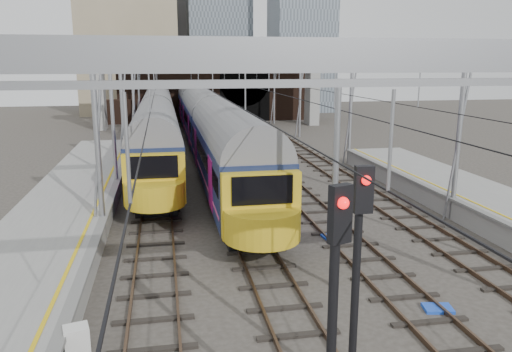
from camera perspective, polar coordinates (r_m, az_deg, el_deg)
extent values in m
plane|color=#38332D|center=(16.13, 11.01, -15.10)|extent=(160.00, 160.00, 0.00)
cube|color=gray|center=(17.79, -25.51, -11.46)|extent=(4.20, 55.00, 1.10)
cube|color=slate|center=(17.17, -18.96, -9.94)|extent=(0.35, 55.00, 0.12)
cube|color=gold|center=(17.23, -20.64, -9.76)|extent=(0.12, 55.00, 0.01)
cube|color=#4C3828|center=(29.17, -12.63, -2.17)|extent=(0.08, 80.00, 0.16)
cube|color=#4C3828|center=(29.14, -9.80, -2.05)|extent=(0.08, 80.00, 0.16)
cube|color=black|center=(29.17, -11.21, -2.25)|extent=(2.40, 80.00, 0.14)
cube|color=#4C3828|center=(29.27, -4.79, -1.84)|extent=(0.08, 80.00, 0.16)
cube|color=#4C3828|center=(29.44, -2.00, -1.72)|extent=(0.08, 80.00, 0.16)
cube|color=black|center=(29.37, -3.39, -1.92)|extent=(2.40, 80.00, 0.14)
cube|color=#4C3828|center=(29.92, 2.86, -1.49)|extent=(0.08, 80.00, 0.16)
cube|color=#4C3828|center=(30.27, 5.51, -1.36)|extent=(0.08, 80.00, 0.16)
cube|color=black|center=(30.11, 4.19, -1.56)|extent=(2.40, 80.00, 0.14)
cube|color=#4C3828|center=(31.07, 10.06, -1.13)|extent=(0.08, 80.00, 0.16)
cube|color=#4C3828|center=(31.59, 12.50, -1.01)|extent=(0.08, 80.00, 0.16)
cube|color=black|center=(31.34, 11.28, -1.20)|extent=(2.40, 80.00, 0.14)
cylinder|color=gray|center=(21.64, -17.64, 2.95)|extent=(0.24, 0.24, 8.00)
cylinder|color=gray|center=(25.46, 22.15, 4.02)|extent=(0.24, 0.24, 8.00)
cube|color=gray|center=(21.88, 4.07, 13.10)|extent=(16.80, 0.28, 0.50)
cylinder|color=gray|center=(35.46, -14.99, 6.77)|extent=(0.24, 0.24, 8.00)
cylinder|color=gray|center=(37.91, 10.75, 7.35)|extent=(0.24, 0.24, 8.00)
cube|color=gray|center=(35.61, -1.73, 13.02)|extent=(16.80, 0.28, 0.50)
cylinder|color=gray|center=(49.38, -13.82, 8.44)|extent=(0.24, 0.24, 8.00)
cylinder|color=gray|center=(51.17, 5.05, 8.90)|extent=(0.24, 0.24, 8.00)
cube|color=gray|center=(49.49, -4.29, 12.95)|extent=(16.80, 0.28, 0.50)
cylinder|color=gray|center=(61.35, -13.24, 9.26)|extent=(0.24, 0.24, 8.00)
cylinder|color=gray|center=(62.79, 2.09, 9.67)|extent=(0.24, 0.24, 8.00)
cube|color=gray|center=(61.43, -5.56, 12.91)|extent=(16.80, 0.28, 0.50)
cube|color=black|center=(28.26, -11.70, 8.55)|extent=(0.03, 80.00, 0.03)
cube|color=black|center=(28.47, -3.53, 8.82)|extent=(0.03, 80.00, 0.03)
cube|color=black|center=(29.23, 4.37, 8.91)|extent=(0.03, 80.00, 0.03)
cube|color=black|center=(30.50, 11.74, 8.84)|extent=(0.03, 80.00, 0.03)
cube|color=black|center=(65.68, -4.05, 10.22)|extent=(26.00, 2.00, 9.00)
cube|color=black|center=(65.20, -1.27, 8.56)|extent=(6.50, 0.10, 5.20)
cylinder|color=black|center=(65.06, -1.28, 10.84)|extent=(6.50, 0.10, 6.50)
cube|color=black|center=(64.62, -14.62, 7.13)|extent=(6.00, 1.50, 3.00)
cube|color=gray|center=(59.70, -17.50, 9.02)|extent=(1.20, 2.50, 8.20)
cube|color=gray|center=(61.95, 6.44, 9.64)|extent=(1.20, 2.50, 8.20)
cube|color=#4C5550|center=(59.44, -5.40, 13.49)|extent=(28.00, 3.00, 1.40)
cube|color=gray|center=(59.46, -5.42, 14.36)|extent=(28.00, 3.00, 0.30)
cube|color=tan|center=(79.39, -14.29, 15.02)|extent=(14.00, 12.00, 22.00)
cube|color=#4C5660|center=(86.13, -4.39, 18.50)|extent=(10.00, 10.00, 32.00)
cube|color=gray|center=(93.26, -8.64, 13.65)|extent=(18.00, 14.00, 18.00)
cube|color=black|center=(53.82, -6.76, 5.15)|extent=(2.40, 71.00, 0.70)
cube|color=#131D43|center=(53.59, -6.82, 7.28)|extent=(3.05, 71.00, 2.73)
cylinder|color=slate|center=(53.47, -6.86, 8.73)|extent=(2.99, 70.50, 2.99)
cube|color=black|center=(53.55, -6.83, 7.74)|extent=(3.07, 69.80, 0.82)
cube|color=#CC3F79|center=(53.67, -6.80, 6.47)|extent=(3.07, 70.00, 0.13)
cube|color=gold|center=(18.67, 0.63, -3.43)|extent=(2.99, 0.60, 2.53)
cube|color=black|center=(18.34, 0.74, -1.64)|extent=(2.29, 0.08, 1.09)
cube|color=black|center=(49.04, -11.06, 4.25)|extent=(2.30, 50.89, 0.70)
cube|color=#131D43|center=(48.80, -11.16, 6.52)|extent=(2.92, 50.89, 2.61)
cylinder|color=slate|center=(48.68, -11.23, 8.04)|extent=(2.86, 50.39, 2.86)
cube|color=black|center=(48.76, -11.18, 7.00)|extent=(2.94, 49.69, 0.78)
cube|color=#CC3F79|center=(48.88, -11.12, 5.67)|extent=(2.94, 49.89, 0.13)
cube|color=gold|center=(23.53, -11.53, -0.40)|extent=(2.86, 0.60, 2.41)
cube|color=black|center=(23.24, -11.61, 1.00)|extent=(2.19, 0.08, 1.04)
cylinder|color=black|center=(9.53, 8.65, -17.62)|extent=(0.18, 0.18, 5.38)
cube|color=black|center=(8.43, 9.59, -4.31)|extent=(0.43, 0.29, 1.01)
sphere|color=red|center=(8.26, 9.93, -3.06)|extent=(0.20, 0.20, 0.20)
cylinder|color=black|center=(11.35, 11.28, -12.70)|extent=(0.18, 0.18, 5.30)
cube|color=black|center=(10.41, 12.20, -1.52)|extent=(0.39, 0.20, 0.99)
sphere|color=red|center=(10.25, 12.51, -0.49)|extent=(0.20, 0.20, 0.20)
cube|color=silver|center=(13.77, -19.73, -18.08)|extent=(0.69, 0.62, 1.18)
cube|color=blue|center=(22.89, 3.25, -6.16)|extent=(0.88, 0.66, 0.10)
cube|color=blue|center=(22.29, 8.62, -6.82)|extent=(0.88, 0.67, 0.10)
cube|color=blue|center=(16.96, 20.06, -14.02)|extent=(0.97, 0.77, 0.10)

